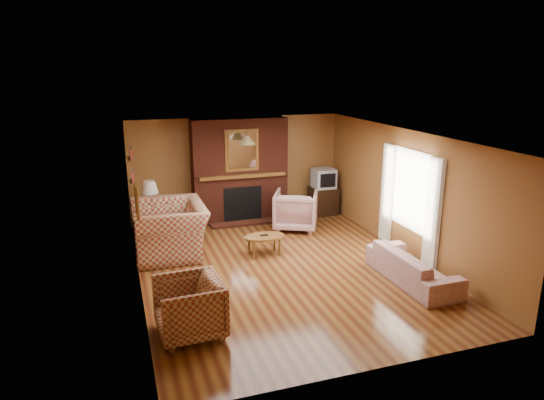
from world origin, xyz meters
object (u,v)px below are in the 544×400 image
object	(u,v)px
crt_tv	(324,178)
plaid_armchair	(189,307)
floral_armchair	(296,210)
coffee_table	(264,238)
table_lamp	(150,194)
plaid_loveseat	(169,229)
floral_sofa	(413,266)
fireplace	(240,171)
side_table	(152,223)
tv_stand	(323,201)

from	to	relation	value
crt_tv	plaid_armchair	bearing A→B (deg)	-131.33
floral_armchair	plaid_armchair	bearing A→B (deg)	77.70
coffee_table	table_lamp	xyz separation A→B (m)	(-1.97, 1.77, 0.61)
plaid_loveseat	floral_armchair	size ratio (longest dim) A/B	1.64
plaid_armchair	coffee_table	size ratio (longest dim) A/B	1.13
floral_sofa	floral_armchair	xyz separation A→B (m)	(-0.90, 3.20, 0.16)
fireplace	floral_sofa	xyz separation A→B (m)	(1.90, -4.24, -0.91)
fireplace	table_lamp	xyz separation A→B (m)	(-2.10, -0.53, -0.24)
coffee_table	side_table	xyz separation A→B (m)	(-1.97, 1.77, -0.03)
coffee_table	side_table	size ratio (longest dim) A/B	1.30
plaid_armchair	table_lamp	xyz separation A→B (m)	(-0.15, 4.20, 0.54)
floral_armchair	tv_stand	size ratio (longest dim) A/B	1.42
fireplace	coffee_table	world-z (taller)	fireplace
fireplace	plaid_armchair	size ratio (longest dim) A/B	2.71
floral_sofa	side_table	world-z (taller)	side_table
floral_sofa	plaid_loveseat	bearing A→B (deg)	55.01
plaid_loveseat	coffee_table	size ratio (longest dim) A/B	1.98
floral_armchair	table_lamp	xyz separation A→B (m)	(-3.10, 0.50, 0.51)
plaid_armchair	side_table	distance (m)	4.21
plaid_loveseat	floral_armchair	distance (m)	2.93
table_lamp	plaid_loveseat	bearing A→B (deg)	-77.83
plaid_loveseat	fireplace	bearing A→B (deg)	132.76
floral_sofa	table_lamp	xyz separation A→B (m)	(-4.00, 3.70, 0.67)
fireplace	tv_stand	xyz separation A→B (m)	(2.05, -0.18, -0.85)
tv_stand	coffee_table	bearing A→B (deg)	-139.89
coffee_table	fireplace	bearing A→B (deg)	86.83
plaid_armchair	floral_armchair	xyz separation A→B (m)	(2.95, 3.70, 0.03)
plaid_loveseat	floral_armchair	xyz separation A→B (m)	(2.85, 0.66, -0.07)
tv_stand	crt_tv	world-z (taller)	crt_tv
fireplace	tv_stand	distance (m)	2.23
floral_sofa	table_lamp	world-z (taller)	table_lamp
floral_armchair	floral_sofa	bearing A→B (deg)	131.92
crt_tv	table_lamp	bearing A→B (deg)	-175.26
plaid_loveseat	table_lamp	distance (m)	1.27
fireplace	coffee_table	distance (m)	2.46
plaid_loveseat	floral_sofa	size ratio (longest dim) A/B	0.83
coffee_table	table_lamp	bearing A→B (deg)	138.09
side_table	table_lamp	bearing A→B (deg)	180.00
plaid_loveseat	side_table	xyz separation A→B (m)	(-0.25, 1.16, -0.20)
fireplace	side_table	world-z (taller)	fireplace
plaid_loveseat	tv_stand	bearing A→B (deg)	111.44
plaid_armchair	coffee_table	xyz separation A→B (m)	(1.82, 2.43, -0.07)
floral_sofa	tv_stand	xyz separation A→B (m)	(0.15, 4.05, 0.06)
table_lamp	side_table	bearing A→B (deg)	0.00
floral_armchair	table_lamp	distance (m)	3.19
coffee_table	crt_tv	xyz separation A→B (m)	(2.18, 2.11, 0.56)
plaid_armchair	tv_stand	bearing A→B (deg)	135.43
plaid_loveseat	floral_armchair	bearing A→B (deg)	103.25
fireplace	floral_sofa	distance (m)	4.73
plaid_armchair	floral_sofa	distance (m)	3.88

